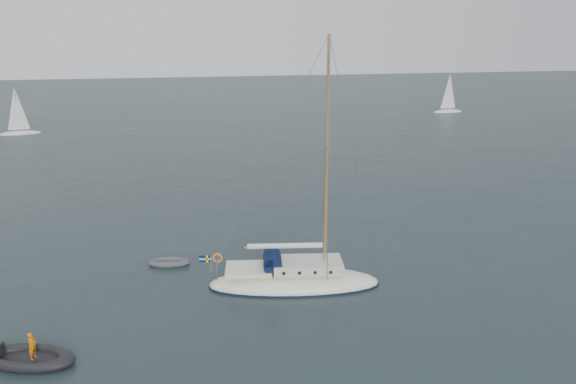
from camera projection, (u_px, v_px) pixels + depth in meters
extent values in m
plane|color=black|center=(279.00, 271.00, 32.54)|extent=(300.00, 300.00, 0.00)
ellipsoid|color=white|center=(294.00, 283.00, 30.53)|extent=(9.25, 2.88, 1.54)
cube|color=beige|center=(307.00, 264.00, 30.39)|extent=(3.70, 1.95, 0.57)
cube|color=white|center=(249.00, 272.00, 29.76)|extent=(2.47, 1.95, 0.26)
cylinder|color=#0B1435|center=(273.00, 263.00, 29.91)|extent=(0.99, 1.70, 0.99)
cube|color=#0B1435|center=(269.00, 259.00, 29.81)|extent=(0.46, 1.70, 0.41)
cylinder|color=olive|center=(326.00, 158.00, 28.98)|extent=(0.15, 0.15, 12.33)
cylinder|color=olive|center=(326.00, 146.00, 28.81)|extent=(0.05, 2.26, 0.05)
cylinder|color=olive|center=(285.00, 247.00, 29.83)|extent=(4.32, 0.10, 0.10)
cylinder|color=silver|center=(285.00, 246.00, 29.81)|extent=(4.01, 0.29, 0.29)
cylinder|color=gray|center=(218.00, 268.00, 29.29)|extent=(0.04, 2.26, 0.04)
torus|color=orange|center=(216.00, 263.00, 29.86)|extent=(0.55, 0.10, 0.55)
cylinder|color=olive|center=(211.00, 270.00, 29.24)|extent=(0.03, 0.03, 0.92)
cube|color=navy|center=(205.00, 265.00, 29.09)|extent=(0.62, 0.02, 0.39)
cube|color=#F6DC00|center=(205.00, 265.00, 29.09)|extent=(0.64, 0.03, 0.09)
cube|color=#F6DC00|center=(207.00, 265.00, 29.11)|extent=(0.09, 0.03, 0.41)
cylinder|color=black|center=(279.00, 260.00, 31.03)|extent=(0.18, 0.06, 0.18)
cylinder|color=black|center=(287.00, 274.00, 29.18)|extent=(0.18, 0.06, 0.18)
cylinder|color=black|center=(294.00, 258.00, 31.21)|extent=(0.18, 0.06, 0.18)
cylinder|color=black|center=(303.00, 273.00, 29.36)|extent=(0.18, 0.06, 0.18)
cylinder|color=black|center=(308.00, 257.00, 31.38)|extent=(0.18, 0.06, 0.18)
cylinder|color=black|center=(318.00, 271.00, 29.53)|extent=(0.18, 0.06, 0.18)
cylinder|color=black|center=(322.00, 256.00, 31.56)|extent=(0.18, 0.06, 0.18)
cylinder|color=black|center=(333.00, 270.00, 29.71)|extent=(0.18, 0.06, 0.18)
cube|color=#49494D|center=(169.00, 263.00, 33.36)|extent=(1.50, 0.62, 0.09)
cube|color=black|center=(30.00, 359.00, 23.47)|extent=(2.49, 1.04, 0.12)
imported|color=orange|center=(33.00, 345.00, 23.34)|extent=(0.30, 0.45, 1.20)
ellipsoid|color=silver|center=(448.00, 112.00, 97.17)|extent=(5.50, 1.83, 0.92)
cylinder|color=gray|center=(449.00, 91.00, 96.18)|extent=(0.09, 0.09, 6.42)
cone|color=silver|center=(449.00, 91.00, 96.17)|extent=(2.93, 2.93, 5.96)
ellipsoid|color=silver|center=(20.00, 134.00, 76.24)|extent=(5.26, 1.75, 0.88)
cylinder|color=gray|center=(17.00, 108.00, 75.29)|extent=(0.09, 0.09, 6.14)
cone|color=silver|center=(17.00, 108.00, 75.28)|extent=(2.81, 2.81, 5.70)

